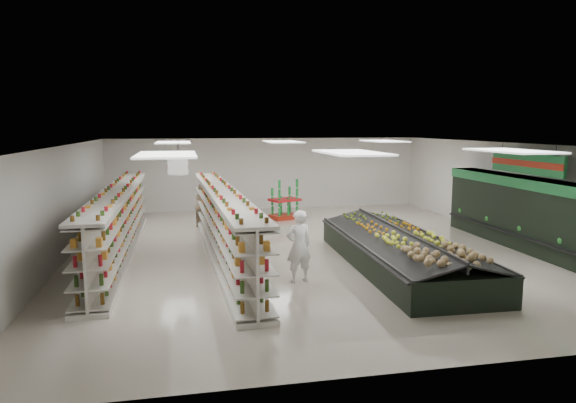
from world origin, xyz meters
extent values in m
plane|color=beige|center=(0.00, 0.00, 0.00)|extent=(16.00, 16.00, 0.00)
cube|color=white|center=(0.00, 0.00, 3.20)|extent=(14.00, 16.00, 0.02)
cube|color=white|center=(0.00, 8.00, 1.60)|extent=(14.00, 0.02, 3.20)
cube|color=white|center=(0.00, -8.00, 1.60)|extent=(14.00, 0.02, 3.20)
cube|color=white|center=(-7.00, 0.00, 1.60)|extent=(0.02, 16.00, 3.20)
cube|color=white|center=(7.00, 0.00, 1.60)|extent=(0.02, 16.00, 3.20)
cube|color=black|center=(6.55, -1.50, 1.10)|extent=(0.80, 8.00, 2.20)
cube|color=#1E7136|center=(6.53, -1.50, 2.05)|extent=(0.85, 8.00, 0.30)
cube|color=black|center=(6.30, -1.50, 0.55)|extent=(0.55, 7.80, 0.15)
cube|color=beige|center=(6.40, -1.50, 1.35)|extent=(0.45, 7.70, 0.03)
cube|color=beige|center=(6.40, -1.50, 1.65)|extent=(0.45, 7.70, 0.03)
cube|color=white|center=(-3.80, -2.00, 2.75)|extent=(0.50, 0.06, 0.40)
cube|color=#A52412|center=(-3.80, -2.00, 2.75)|extent=(0.52, 0.02, 0.12)
cylinder|color=black|center=(-3.80, -2.00, 3.05)|extent=(0.01, 0.01, 0.50)
cube|color=white|center=(-3.80, 2.00, 2.75)|extent=(0.50, 0.06, 0.40)
cube|color=#A52412|center=(-3.80, 2.00, 2.75)|extent=(0.52, 0.02, 0.12)
cylinder|color=black|center=(-3.80, 2.00, 3.05)|extent=(0.01, 0.01, 0.50)
cube|color=#1E7136|center=(6.25, -1.50, 2.65)|extent=(0.10, 3.20, 0.60)
cube|color=#A52412|center=(6.19, -1.50, 2.65)|extent=(0.03, 3.20, 0.18)
cylinder|color=black|center=(6.25, -2.70, 3.05)|extent=(0.01, 0.01, 0.50)
cylinder|color=black|center=(6.25, -0.30, 3.05)|extent=(0.01, 0.01, 0.50)
cube|color=silver|center=(-5.59, 0.70, 0.05)|extent=(0.84, 10.96, 0.11)
cube|color=silver|center=(-5.59, 0.70, 0.91)|extent=(0.07, 10.96, 1.83)
cube|color=silver|center=(-5.59, 0.70, 1.86)|extent=(0.84, 10.96, 0.07)
cube|color=beige|center=(-5.80, 0.70, 0.16)|extent=(0.42, 10.87, 0.03)
cube|color=beige|center=(-5.80, 0.70, 0.56)|extent=(0.42, 10.87, 0.03)
cube|color=beige|center=(-5.80, 0.70, 0.96)|extent=(0.42, 10.87, 0.03)
cube|color=beige|center=(-5.80, 0.70, 1.36)|extent=(0.42, 10.87, 0.03)
cube|color=beige|center=(-5.80, 0.70, 1.76)|extent=(0.42, 10.87, 0.03)
cube|color=beige|center=(-5.38, 0.70, 0.16)|extent=(0.42, 10.87, 0.03)
cube|color=beige|center=(-5.38, 0.70, 0.56)|extent=(0.42, 10.87, 0.03)
cube|color=beige|center=(-5.38, 0.70, 0.96)|extent=(0.42, 10.87, 0.03)
cube|color=beige|center=(-5.38, 0.70, 1.36)|extent=(0.42, 10.87, 0.03)
cube|color=beige|center=(-5.38, 0.70, 1.76)|extent=(0.42, 10.87, 0.03)
cube|color=silver|center=(-2.60, -0.30, 0.06)|extent=(1.29, 11.14, 0.11)
cube|color=silver|center=(-2.60, -0.30, 0.93)|extent=(0.51, 11.11, 1.85)
cube|color=silver|center=(-2.60, -0.30, 1.89)|extent=(1.29, 11.14, 0.07)
cube|color=beige|center=(-2.81, -0.31, 0.17)|extent=(0.86, 11.03, 0.03)
cube|color=beige|center=(-2.81, -0.31, 0.57)|extent=(0.86, 11.03, 0.03)
cube|color=beige|center=(-2.81, -0.31, 0.98)|extent=(0.86, 11.03, 0.03)
cube|color=beige|center=(-2.81, -0.31, 1.38)|extent=(0.86, 11.03, 0.03)
cube|color=beige|center=(-2.81, -0.31, 1.79)|extent=(0.86, 11.03, 0.03)
cube|color=beige|center=(-2.39, -0.29, 0.17)|extent=(0.86, 11.03, 0.03)
cube|color=beige|center=(-2.39, -0.29, 0.57)|extent=(0.86, 11.03, 0.03)
cube|color=beige|center=(-2.39, -0.29, 0.98)|extent=(0.86, 11.03, 0.03)
cube|color=beige|center=(-2.39, -0.29, 1.38)|extent=(0.86, 11.03, 0.03)
cube|color=beige|center=(-2.39, -0.29, 1.79)|extent=(0.86, 11.03, 0.03)
cube|color=black|center=(1.93, -2.44, 0.35)|extent=(2.60, 7.12, 0.71)
cube|color=#262626|center=(0.76, -2.41, 0.73)|extent=(0.24, 7.06, 0.06)
cube|color=#262626|center=(3.10, -2.47, 0.73)|extent=(0.24, 7.06, 0.06)
cube|color=black|center=(1.30, -2.42, 0.83)|extent=(1.48, 6.99, 0.36)
cube|color=black|center=(2.56, -2.45, 0.83)|extent=(1.48, 6.99, 0.36)
cube|color=#262626|center=(1.93, -2.44, 0.93)|extent=(0.23, 6.96, 0.25)
cube|color=#A52412|center=(0.31, 5.26, 0.09)|extent=(1.30, 1.09, 0.18)
cube|color=red|center=(0.31, 5.26, 0.79)|extent=(1.36, 1.15, 0.09)
imported|color=silver|center=(-1.00, -3.15, 0.88)|extent=(0.72, 0.55, 1.77)
imported|color=#A28164|center=(-2.98, 4.37, 0.80)|extent=(0.75, 0.90, 1.59)
camera|label=1|loc=(-3.65, -14.90, 3.75)|focal=32.00mm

